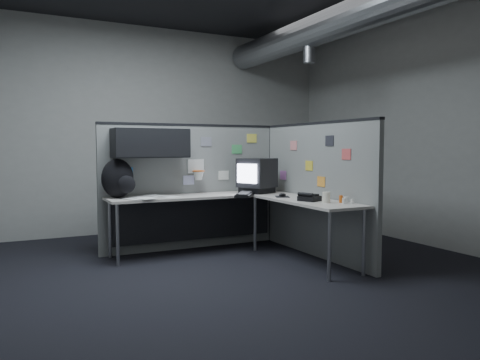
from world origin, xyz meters
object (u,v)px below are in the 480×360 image
keyboard (244,194)px  phone (309,198)px  desk (228,206)px  backpack (118,179)px  monitor (257,175)px

keyboard → phone: phone is taller
desk → keyboard: size_ratio=4.72×
keyboard → phone: bearing=-72.3°
phone → backpack: bearing=133.2°
desk → phone: size_ratio=8.87×
keyboard → phone: 0.89m
desk → keyboard: keyboard is taller
backpack → monitor: bearing=-14.5°
desk → backpack: 1.34m
phone → monitor: bearing=82.0°
monitor → backpack: size_ratio=1.13×
desk → backpack: bearing=163.2°
monitor → keyboard: bearing=-118.7°
phone → backpack: 2.23m
phone → backpack: backpack is taller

